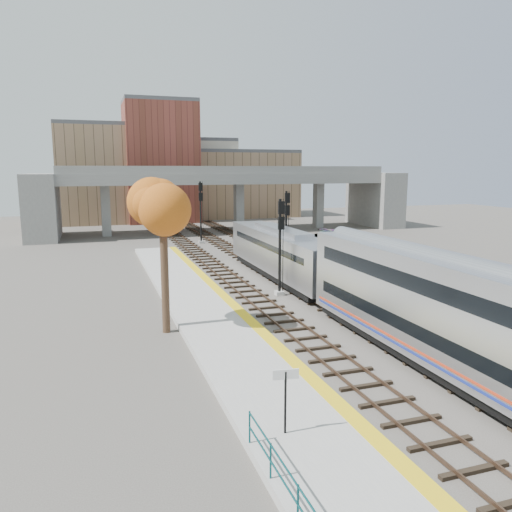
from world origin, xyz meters
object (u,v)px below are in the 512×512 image
object	(u,v)px
car_a	(312,243)
signal_mast_near	(280,248)
coach	(481,327)
car_b	(321,238)
signal_mast_far	(201,212)
signal_mast_mid	(286,230)
tree	(163,214)
locomotive	(281,252)
car_c	(333,235)

from	to	relation	value
car_a	signal_mast_near	bearing A→B (deg)	-124.11
coach	car_b	distance (m)	42.06
car_a	car_b	bearing A→B (deg)	48.40
signal_mast_near	signal_mast_far	world-z (taller)	signal_mast_far
coach	signal_mast_mid	distance (m)	26.61
tree	car_b	world-z (taller)	tree
locomotive	car_b	size ratio (longest dim) A/B	5.67
signal_mast_near	signal_mast_far	bearing A→B (deg)	90.00
coach	car_a	xyz separation A→B (m)	(9.04, 36.17, -2.12)
signal_mast_mid	car_b	world-z (taller)	signal_mast_mid
coach	signal_mast_near	bearing A→B (deg)	96.87
tree	signal_mast_far	bearing A→B (deg)	74.54
signal_mast_far	car_b	size ratio (longest dim) A/B	2.27
signal_mast_far	car_c	world-z (taller)	signal_mast_far
signal_mast_near	car_c	world-z (taller)	signal_mast_near
coach	signal_mast_far	bearing A→B (deg)	92.69
locomotive	car_b	distance (m)	21.47
car_a	car_c	world-z (taller)	car_a
locomotive	signal_mast_far	bearing A→B (deg)	95.45
tree	car_a	size ratio (longest dim) A/B	2.43
signal_mast_near	car_a	xyz separation A→B (m)	(11.14, 18.72, -2.83)
locomotive	car_a	bearing A→B (deg)	56.31
car_a	car_b	xyz separation A→B (m)	(3.17, 4.02, -0.08)
signal_mast_near	signal_mast_far	xyz separation A→B (m)	(0.00, 27.18, 0.38)
signal_mast_mid	car_b	distance (m)	17.32
locomotive	signal_mast_far	xyz separation A→B (m)	(-2.10, 22.02, 1.60)
coach	car_a	distance (m)	37.34
signal_mast_mid	signal_mast_near	bearing A→B (deg)	-114.31
coach	signal_mast_far	xyz separation A→B (m)	(-2.10, 44.62, 1.08)
coach	signal_mast_near	distance (m)	17.58
signal_mast_far	signal_mast_near	bearing A→B (deg)	-90.00
signal_mast_mid	car_c	distance (m)	20.53
coach	locomotive	bearing A→B (deg)	90.00
signal_mast_mid	tree	world-z (taller)	tree
tree	car_c	world-z (taller)	tree
car_c	car_b	bearing A→B (deg)	-156.44
signal_mast_far	car_a	size ratio (longest dim) A/B	2.05
car_a	car_b	size ratio (longest dim) A/B	1.11
signal_mast_far	car_b	bearing A→B (deg)	-17.23
tree	car_b	bearing A→B (deg)	50.58
signal_mast_near	car_a	size ratio (longest dim) A/B	1.90
signal_mast_mid	signal_mast_far	size ratio (longest dim) A/B	0.94
signal_mast_mid	signal_mast_far	bearing A→B (deg)	102.76
signal_mast_near	tree	distance (m)	11.23
locomotive	coach	size ratio (longest dim) A/B	0.76
signal_mast_mid	car_c	bearing A→B (deg)	50.80
locomotive	coach	world-z (taller)	coach
signal_mast_mid	car_a	size ratio (longest dim) A/B	1.93
tree	car_b	distance (m)	37.37
signal_mast_far	car_a	bearing A→B (deg)	-37.20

